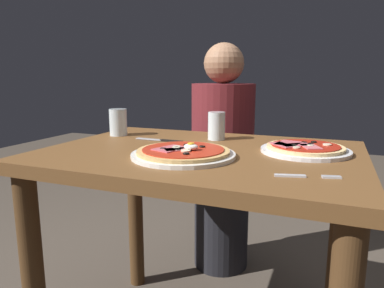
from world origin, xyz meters
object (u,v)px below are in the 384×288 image
pizza_foreground (183,153)px  fork (302,176)px  dining_table (201,191)px  diner_person (222,165)px  water_glass_near (216,128)px  knife (162,140)px  pizza_across_left (305,149)px  water_glass_far (118,124)px

pizza_foreground → fork: 0.37m
dining_table → pizza_foreground: size_ratio=3.23×
fork → diner_person: 0.99m
diner_person → water_glass_near: bearing=103.8°
water_glass_near → knife: 0.21m
pizza_foreground → pizza_across_left: size_ratio=1.13×
water_glass_near → water_glass_far: bearing=-172.0°
dining_table → fork: 0.42m
dining_table → water_glass_far: bearing=160.3°
pizza_across_left → knife: (-0.52, 0.01, -0.01)m
pizza_foreground → water_glass_near: (0.00, 0.32, 0.03)m
knife → dining_table: bearing=-27.4°
pizza_across_left → diner_person: size_ratio=0.24×
water_glass_near → knife: (-0.18, -0.11, -0.04)m
knife → diner_person: 0.59m
pizza_foreground → water_glass_far: (-0.41, 0.26, 0.04)m
diner_person → water_glass_far: bearing=58.8°
knife → diner_person: diner_person is taller
fork → pizza_foreground: bearing=165.4°
pizza_foreground → knife: size_ratio=1.62×
dining_table → water_glass_far: size_ratio=9.37×
diner_person → dining_table: bearing=100.6°
knife → diner_person: size_ratio=0.17×
water_glass_near → pizza_across_left: bearing=-19.4°
water_glass_far → diner_person: bearing=58.8°
pizza_across_left → dining_table: bearing=-164.6°
fork → knife: knife is taller
dining_table → water_glass_far: water_glass_far is taller
water_glass_near → fork: bearing=-49.4°
dining_table → fork: size_ratio=6.57×
fork → dining_table: bearing=148.8°
water_glass_near → diner_person: (-0.11, 0.44, -0.26)m
dining_table → water_glass_near: size_ratio=9.58×
knife → fork: bearing=-29.8°
fork → diner_person: diner_person is taller
dining_table → diner_person: (-0.12, 0.64, -0.07)m
knife → water_glass_far: bearing=167.5°
water_glass_far → knife: size_ratio=0.56×
pizza_across_left → fork: (0.02, -0.29, -0.01)m
pizza_across_left → diner_person: diner_person is taller
dining_table → knife: 0.26m
dining_table → water_glass_near: 0.28m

